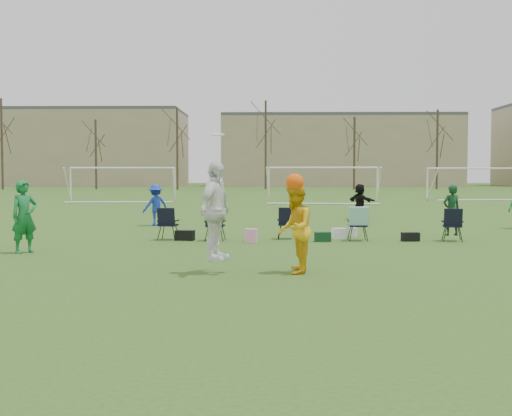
{
  "coord_description": "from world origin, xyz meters",
  "views": [
    {
      "loc": [
        0.3,
        -11.31,
        1.98
      ],
      "look_at": [
        0.05,
        2.36,
        1.25
      ],
      "focal_mm": 45.0,
      "sensor_mm": 36.0,
      "label": 1
    }
  ],
  "objects_px": {
    "center_contest": "(255,219)",
    "goal_right": "(473,175)",
    "fielder_green_near": "(24,217)",
    "fielder_black": "(360,202)",
    "goal_mid": "(323,175)",
    "goal_left": "(123,175)",
    "fielder_blue": "(156,205)"
  },
  "relations": [
    {
      "from": "goal_left",
      "to": "goal_mid",
      "type": "xyz_separation_m",
      "value": [
        14.0,
        -2.0,
        0.0
      ]
    },
    {
      "from": "fielder_black",
      "to": "goal_right",
      "type": "bearing_deg",
      "value": -66.31
    },
    {
      "from": "fielder_black",
      "to": "goal_mid",
      "type": "xyz_separation_m",
      "value": [
        -0.29,
        15.5,
        1.15
      ]
    },
    {
      "from": "fielder_blue",
      "to": "goal_mid",
      "type": "distance_m",
      "value": 20.6
    },
    {
      "from": "fielder_blue",
      "to": "goal_mid",
      "type": "xyz_separation_m",
      "value": [
        7.99,
        18.95,
        1.13
      ]
    },
    {
      "from": "center_contest",
      "to": "goal_right",
      "type": "distance_m",
      "value": 39.98
    },
    {
      "from": "fielder_green_near",
      "to": "goal_right",
      "type": "distance_m",
      "value": 39.94
    },
    {
      "from": "goal_left",
      "to": "center_contest",
      "type": "bearing_deg",
      "value": -77.9
    },
    {
      "from": "fielder_blue",
      "to": "goal_mid",
      "type": "bearing_deg",
      "value": -146.62
    },
    {
      "from": "fielder_black",
      "to": "goal_left",
      "type": "distance_m",
      "value": 22.62
    },
    {
      "from": "fielder_black",
      "to": "goal_left",
      "type": "height_order",
      "value": "goal_left"
    },
    {
      "from": "center_contest",
      "to": "goal_mid",
      "type": "height_order",
      "value": "center_contest"
    },
    {
      "from": "fielder_green_near",
      "to": "goal_right",
      "type": "bearing_deg",
      "value": 9.29
    },
    {
      "from": "fielder_green_near",
      "to": "goal_left",
      "type": "distance_m",
      "value": 29.77
    },
    {
      "from": "goal_left",
      "to": "goal_mid",
      "type": "bearing_deg",
      "value": -13.13
    },
    {
      "from": "center_contest",
      "to": "goal_right",
      "type": "relative_size",
      "value": 0.38
    },
    {
      "from": "fielder_green_near",
      "to": "goal_right",
      "type": "relative_size",
      "value": 0.25
    },
    {
      "from": "center_contest",
      "to": "fielder_black",
      "type": "bearing_deg",
      "value": 74.32
    },
    {
      "from": "center_contest",
      "to": "goal_left",
      "type": "distance_m",
      "value": 34.16
    },
    {
      "from": "center_contest",
      "to": "goal_mid",
      "type": "distance_m",
      "value": 30.91
    },
    {
      "from": "goal_left",
      "to": "goal_right",
      "type": "bearing_deg",
      "value": 3.75
    },
    {
      "from": "fielder_black",
      "to": "center_contest",
      "type": "relative_size",
      "value": 0.56
    },
    {
      "from": "goal_right",
      "to": "goal_left",
      "type": "bearing_deg",
      "value": -179.25
    },
    {
      "from": "goal_mid",
      "to": "fielder_green_near",
      "type": "bearing_deg",
      "value": -105.62
    },
    {
      "from": "fielder_blue",
      "to": "goal_right",
      "type": "bearing_deg",
      "value": -162.46
    },
    {
      "from": "fielder_green_near",
      "to": "goal_mid",
      "type": "bearing_deg",
      "value": 22.74
    },
    {
      "from": "fielder_blue",
      "to": "fielder_green_near",
      "type": "bearing_deg",
      "value": 44.28
    },
    {
      "from": "goal_left",
      "to": "fielder_green_near",
      "type": "bearing_deg",
      "value": -86.86
    },
    {
      "from": "fielder_black",
      "to": "goal_right",
      "type": "xyz_separation_m",
      "value": [
        11.71,
        21.5,
        1.15
      ]
    },
    {
      "from": "fielder_green_near",
      "to": "fielder_black",
      "type": "relative_size",
      "value": 1.17
    },
    {
      "from": "fielder_blue",
      "to": "center_contest",
      "type": "relative_size",
      "value": 0.57
    },
    {
      "from": "goal_mid",
      "to": "goal_right",
      "type": "height_order",
      "value": "same"
    }
  ]
}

